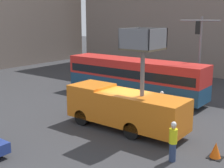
% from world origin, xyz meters
% --- Properties ---
extents(ground_plane, '(120.00, 120.00, 0.00)m').
position_xyz_m(ground_plane, '(0.00, 0.00, 0.00)').
color(ground_plane, '#333335').
extents(utility_truck, '(2.26, 7.45, 5.99)m').
position_xyz_m(utility_truck, '(-0.59, -0.19, 1.47)').
color(utility_truck, orange).
rests_on(utility_truck, ground_plane).
extents(city_bus, '(2.51, 12.14, 3.14)m').
position_xyz_m(city_bus, '(6.01, 3.55, 1.84)').
color(city_bus, navy).
rests_on(city_bus, ground_plane).
extents(traffic_light_pole, '(2.99, 2.73, 6.58)m').
position_xyz_m(traffic_light_pole, '(7.69, -1.16, 4.38)').
color(traffic_light_pole, slate).
rests_on(traffic_light_pole, ground_plane).
extents(road_worker_near_truck, '(0.38, 0.38, 1.94)m').
position_xyz_m(road_worker_near_truck, '(-2.61, -4.33, 0.98)').
color(road_worker_near_truck, navy).
rests_on(road_worker_near_truck, ground_plane).
extents(road_worker_directing, '(0.38, 0.38, 1.83)m').
position_xyz_m(road_worker_directing, '(2.61, -0.88, 0.92)').
color(road_worker_directing, navy).
rests_on(road_worker_directing, ground_plane).
extents(traffic_cone_mid_road, '(0.69, 0.69, 0.78)m').
position_xyz_m(traffic_cone_mid_road, '(-1.06, -5.81, 0.37)').
color(traffic_cone_mid_road, black).
rests_on(traffic_cone_mid_road, ground_plane).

